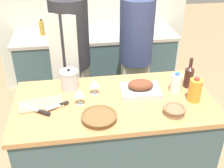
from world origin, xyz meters
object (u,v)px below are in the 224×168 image
at_px(wicker_basket, 99,117).
at_px(stock_pot, 69,80).
at_px(condiment_bottle_extra, 80,32).
at_px(knife_paring, 58,105).
at_px(condiment_bottle_short, 147,24).
at_px(condiment_bottle_tall, 42,28).
at_px(wine_glass_left, 79,93).
at_px(mixing_bowl, 174,110).
at_px(person_cook_aproned, 71,54).
at_px(wine_bottle_green, 189,76).
at_px(cutting_board, 41,104).
at_px(person_cook_guest, 136,51).
at_px(wine_glass_right, 94,83).
at_px(stand_mixer, 56,29).
at_px(juice_jug, 195,90).
at_px(roasting_pan, 140,88).
at_px(milk_jug, 176,83).
at_px(knife_chef, 36,110).

relative_size(wicker_basket, stock_pot, 1.38).
bearing_deg(condiment_bottle_extra, wicker_basket, -88.39).
height_order(knife_paring, condiment_bottle_short, condiment_bottle_short).
bearing_deg(knife_paring, condiment_bottle_tall, 97.64).
distance_m(wine_glass_left, condiment_bottle_tall, 1.74).
height_order(mixing_bowl, person_cook_aproned, person_cook_aproned).
xyz_separation_m(wine_bottle_green, condiment_bottle_tall, (-1.33, 1.56, -0.06)).
bearing_deg(stock_pot, cutting_board, -135.29).
bearing_deg(condiment_bottle_short, person_cook_guest, -113.35).
height_order(stock_pot, mixing_bowl, stock_pot).
xyz_separation_m(wine_bottle_green, wine_glass_right, (-0.80, -0.00, -0.01)).
bearing_deg(stand_mixer, juice_jug, -55.08).
bearing_deg(person_cook_aproned, condiment_bottle_short, 60.92).
height_order(roasting_pan, juice_jug, juice_jug).
bearing_deg(wicker_basket, stock_pot, 112.84).
xyz_separation_m(wine_bottle_green, wine_glass_left, (-0.93, -0.14, -0.00)).
bearing_deg(wicker_basket, milk_jug, 23.29).
relative_size(wine_glass_left, condiment_bottle_tall, 0.67).
distance_m(roasting_pan, stock_pot, 0.60).
height_order(wicker_basket, cutting_board, wicker_basket).
height_order(stand_mixer, condiment_bottle_extra, stand_mixer).
distance_m(wine_bottle_green, wine_glass_left, 0.94).
xyz_separation_m(mixing_bowl, wine_bottle_green, (0.25, 0.36, 0.07)).
relative_size(cutting_board, person_cook_guest, 0.21).
distance_m(wine_glass_right, condiment_bottle_tall, 1.65).
bearing_deg(cutting_board, person_cook_guest, 43.09).
xyz_separation_m(wine_glass_left, person_cook_aproned, (-0.04, 0.87, -0.07)).
bearing_deg(stand_mixer, wicker_basket, -78.86).
xyz_separation_m(cutting_board, stock_pot, (0.23, 0.23, 0.07)).
distance_m(mixing_bowl, stand_mixer, 1.96).
height_order(juice_jug, wine_bottle_green, wine_bottle_green).
bearing_deg(wicker_basket, condiment_bottle_extra, 91.61).
xyz_separation_m(wine_bottle_green, person_cook_guest, (-0.28, 0.78, -0.10)).
height_order(roasting_pan, milk_jug, milk_jug).
bearing_deg(roasting_pan, condiment_bottle_extra, 106.22).
bearing_deg(condiment_bottle_short, wine_bottle_green, -91.19).
height_order(stock_pot, knife_chef, stock_pot).
relative_size(juice_jug, condiment_bottle_short, 0.96).
relative_size(stock_pot, mixing_bowl, 1.12).
bearing_deg(wine_bottle_green, stand_mixer, 129.66).
xyz_separation_m(stock_pot, wine_bottle_green, (1.00, -0.12, 0.02)).
relative_size(wicker_basket, cutting_board, 0.73).
bearing_deg(juice_jug, knife_chef, 179.04).
relative_size(milk_jug, condiment_bottle_tall, 0.86).
relative_size(wine_bottle_green, person_cook_aproned, 0.15).
height_order(cutting_board, wine_bottle_green, wine_bottle_green).
height_order(stock_pot, condiment_bottle_short, stock_pot).
bearing_deg(stand_mixer, condiment_bottle_tall, 136.60).
bearing_deg(person_cook_aproned, milk_jug, -20.01).
height_order(wine_glass_left, condiment_bottle_short, condiment_bottle_short).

